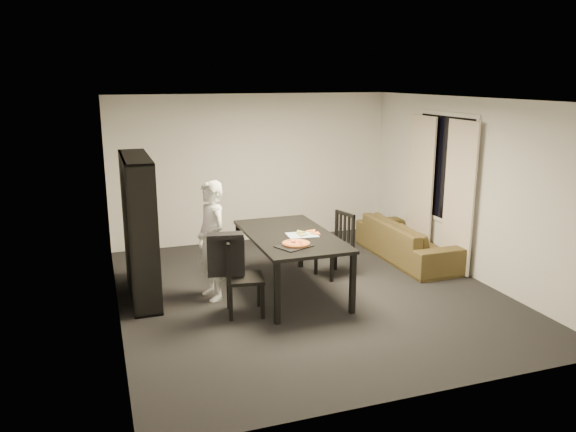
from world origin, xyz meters
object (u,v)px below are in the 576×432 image
object	(u,v)px
chair_right	(339,240)
pepperoni_pizza	(296,243)
bookshelf	(139,228)
dining_table	(290,239)
chair_left	(237,272)
person	(212,241)
sofa	(408,240)
baking_tray	(294,246)

from	to	relation	value
chair_right	pepperoni_pizza	world-z (taller)	chair_right
bookshelf	chair_right	xyz separation A→B (m)	(2.83, -0.08, -0.41)
dining_table	chair_left	distance (m)	1.01
person	pepperoni_pizza	distance (m)	1.14
person	pepperoni_pizza	bearing A→B (deg)	42.51
person	sofa	bearing A→B (deg)	87.15
chair_left	sofa	distance (m)	3.38
chair_left	person	xyz separation A→B (m)	(-0.18, 0.63, 0.24)
dining_table	baking_tray	bearing A→B (deg)	-104.92
person	pepperoni_pizza	world-z (taller)	person
dining_table	sofa	world-z (taller)	dining_table
chair_left	person	world-z (taller)	person
bookshelf	sofa	distance (m)	4.25
pepperoni_pizza	sofa	distance (m)	2.73
bookshelf	person	distance (m)	0.97
dining_table	pepperoni_pizza	world-z (taller)	pepperoni_pizza
chair_left	chair_right	bearing A→B (deg)	-52.95
dining_table	chair_right	size ratio (longest dim) A/B	2.09
chair_right	sofa	size ratio (longest dim) A/B	0.44
baking_tray	pepperoni_pizza	distance (m)	0.06
baking_tray	dining_table	bearing A→B (deg)	75.08
dining_table	sofa	distance (m)	2.43
baking_tray	sofa	xyz separation A→B (m)	(2.42, 1.28, -0.52)
bookshelf	baking_tray	world-z (taller)	bookshelf
person	baking_tray	world-z (taller)	person
person	sofa	world-z (taller)	person
chair_left	pepperoni_pizza	xyz separation A→B (m)	(0.76, -0.02, 0.29)
bookshelf	chair_right	distance (m)	2.86
chair_left	person	bearing A→B (deg)	25.64
baking_tray	chair_right	bearing A→B (deg)	42.73
person	bookshelf	bearing A→B (deg)	-125.75
dining_table	chair_left	bearing A→B (deg)	-150.36
chair_right	baking_tray	size ratio (longest dim) A/B	2.36
chair_right	pepperoni_pizza	size ratio (longest dim) A/B	2.70
chair_right	sofa	distance (m)	1.42
chair_left	chair_right	distance (m)	2.00
pepperoni_pizza	baking_tray	bearing A→B (deg)	-137.43
person	baking_tray	xyz separation A→B (m)	(0.90, -0.68, 0.03)
pepperoni_pizza	sofa	world-z (taller)	pepperoni_pizza
bookshelf	person	size ratio (longest dim) A/B	1.20
dining_table	pepperoni_pizza	xyz separation A→B (m)	(-0.10, -0.51, 0.10)
sofa	pepperoni_pizza	bearing A→B (deg)	117.70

